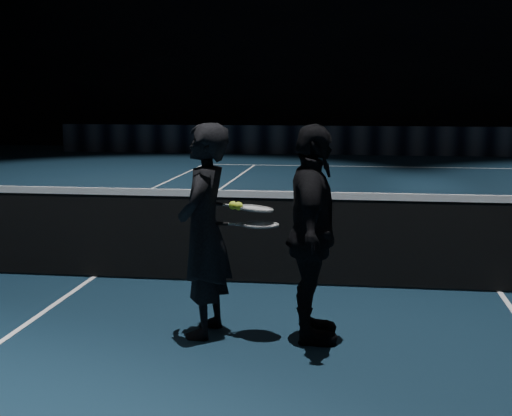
% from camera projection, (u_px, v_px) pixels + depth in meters
% --- Properties ---
extents(floor, '(36.00, 36.00, 0.00)m').
position_uv_depth(floor, '(500.00, 292.00, 6.91)').
color(floor, '#0D212F').
rests_on(floor, ground).
extents(court_lines, '(10.98, 23.78, 0.01)m').
position_uv_depth(court_lines, '(500.00, 292.00, 6.91)').
color(court_lines, white).
rests_on(court_lines, floor).
extents(net_mesh, '(12.80, 0.02, 0.86)m').
position_uv_depth(net_mesh, '(502.00, 247.00, 6.84)').
color(net_mesh, black).
rests_on(net_mesh, floor).
extents(net_tape, '(12.80, 0.03, 0.07)m').
position_uv_depth(net_tape, '(505.00, 199.00, 6.77)').
color(net_tape, white).
rests_on(net_tape, net_mesh).
extents(sponsor_backdrop, '(22.00, 0.15, 0.90)m').
position_uv_depth(sponsor_backdrop, '(403.00, 141.00, 21.99)').
color(sponsor_backdrop, black).
rests_on(sponsor_backdrop, floor).
extents(player_a, '(0.45, 0.65, 1.69)m').
position_uv_depth(player_a, '(204.00, 231.00, 5.59)').
color(player_a, black).
rests_on(player_a, floor).
extents(player_b, '(0.47, 1.01, 1.69)m').
position_uv_depth(player_b, '(312.00, 234.00, 5.45)').
color(player_b, black).
rests_on(player_b, floor).
extents(racket_lower, '(0.69, 0.24, 0.03)m').
position_uv_depth(racket_lower, '(261.00, 225.00, 5.51)').
color(racket_lower, black).
rests_on(racket_lower, player_a).
extents(racket_upper, '(0.69, 0.25, 0.10)m').
position_uv_depth(racket_upper, '(255.00, 208.00, 5.53)').
color(racket_upper, black).
rests_on(racket_upper, player_b).
extents(tennis_balls, '(0.12, 0.10, 0.12)m').
position_uv_depth(tennis_balls, '(236.00, 204.00, 5.52)').
color(tennis_balls, '#9ECE2B').
rests_on(tennis_balls, racket_upper).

